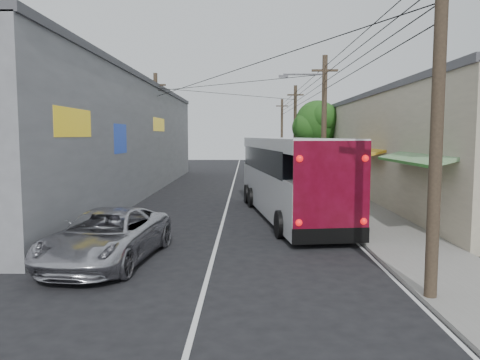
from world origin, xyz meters
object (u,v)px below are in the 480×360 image
at_px(jeepney, 107,236).
at_px(pedestrian_near, 328,188).
at_px(coach_bus, 289,176).
at_px(parked_suv, 301,182).
at_px(parked_car_far, 289,171).
at_px(parked_car_mid, 297,178).
at_px(pedestrian_far, 340,189).

xyz_separation_m(jeepney, pedestrian_near, (8.50, 11.24, 0.17)).
xyz_separation_m(coach_bus, parked_suv, (1.61, 8.90, -1.16)).
relative_size(parked_suv, pedestrian_near, 3.03).
height_order(coach_bus, parked_car_far, coach_bus).
relative_size(parked_suv, parked_car_mid, 1.15).
bearing_deg(jeepney, parked_car_far, 79.94).
relative_size(jeepney, pedestrian_far, 3.65).
bearing_deg(pedestrian_far, jeepney, 49.22).
bearing_deg(coach_bus, pedestrian_far, 41.96).
distance_m(jeepney, parked_car_mid, 20.98).
xyz_separation_m(coach_bus, pedestrian_near, (2.41, 3.35, -0.94)).
height_order(coach_bus, jeepney, coach_bus).
relative_size(jeepney, parked_suv, 1.12).
distance_m(parked_suv, pedestrian_far, 5.47).
height_order(parked_car_far, pedestrian_far, pedestrian_far).
bearing_deg(parked_car_far, coach_bus, -92.67).
distance_m(coach_bus, pedestrian_far, 4.90).
height_order(coach_bus, parked_car_mid, coach_bus).
xyz_separation_m(parked_car_mid, pedestrian_far, (1.51, -7.98, 0.15)).
height_order(jeepney, parked_car_far, jeepney).
relative_size(coach_bus, pedestrian_far, 8.39).
xyz_separation_m(jeepney, pedestrian_far, (9.21, 11.53, 0.11)).
bearing_deg(parked_suv, coach_bus, -101.46).
relative_size(parked_car_mid, parked_car_far, 0.93).
bearing_deg(pedestrian_far, pedestrian_near, 20.30).
relative_size(coach_bus, parked_car_far, 2.75).
relative_size(parked_car_mid, pedestrian_far, 2.83).
xyz_separation_m(coach_bus, pedestrian_far, (3.12, 3.64, -1.00)).
bearing_deg(pedestrian_near, jeepney, 58.60).
xyz_separation_m(parked_car_far, pedestrian_far, (1.51, -14.26, 0.11)).
bearing_deg(parked_suv, parked_car_far, 88.82).
xyz_separation_m(parked_suv, pedestrian_near, (0.80, -5.55, 0.22)).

